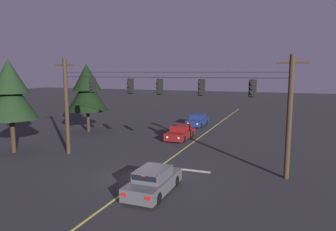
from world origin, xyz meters
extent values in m
plane|color=#28282B|center=(0.00, 0.00, 0.00)|extent=(180.00, 180.00, 0.00)
cube|color=#D1C64C|center=(0.00, 9.12, 0.00)|extent=(0.14, 60.00, 0.01)
cube|color=silver|center=(1.90, 2.52, 0.00)|extent=(3.40, 0.36, 0.01)
cylinder|color=#38281C|center=(-8.24, 3.12, 3.79)|extent=(0.32, 0.32, 7.57)
cube|color=#38281C|center=(-8.24, 3.12, 7.07)|extent=(1.80, 0.12, 0.12)
cylinder|color=slate|center=(-8.24, 3.12, 6.72)|extent=(0.12, 0.12, 0.18)
cylinder|color=#38281C|center=(8.24, 3.12, 3.79)|extent=(0.32, 0.32, 7.57)
cube|color=#38281C|center=(8.24, 3.12, 7.07)|extent=(1.80, 0.12, 0.12)
cylinder|color=slate|center=(8.24, 3.12, 6.72)|extent=(0.12, 0.12, 0.18)
cylinder|color=black|center=(0.00, 3.12, 6.17)|extent=(16.48, 0.03, 0.03)
cylinder|color=black|center=(0.00, 3.12, 6.52)|extent=(16.48, 0.02, 0.02)
cylinder|color=black|center=(-5.77, 3.12, 6.08)|extent=(0.04, 0.04, 0.18)
cube|color=black|center=(-5.77, 3.12, 5.51)|extent=(0.32, 0.26, 0.96)
cube|color=black|center=(-5.77, 3.27, 5.51)|extent=(0.48, 0.03, 1.12)
sphere|color=red|center=(-5.77, 2.97, 5.80)|extent=(0.17, 0.17, 0.17)
cylinder|color=black|center=(-5.77, 2.92, 5.85)|extent=(0.20, 0.10, 0.20)
sphere|color=#3D280A|center=(-5.77, 2.97, 5.51)|extent=(0.17, 0.17, 0.17)
cylinder|color=black|center=(-5.77, 2.92, 5.56)|extent=(0.20, 0.10, 0.20)
sphere|color=black|center=(-5.77, 2.97, 5.23)|extent=(0.17, 0.17, 0.17)
cylinder|color=black|center=(-5.77, 2.92, 5.27)|extent=(0.20, 0.10, 0.20)
cylinder|color=black|center=(-2.56, 3.12, 6.08)|extent=(0.04, 0.04, 0.18)
cube|color=black|center=(-2.56, 3.12, 5.51)|extent=(0.32, 0.26, 0.96)
cube|color=black|center=(-2.56, 3.27, 5.51)|extent=(0.48, 0.03, 1.12)
sphere|color=red|center=(-2.56, 2.97, 5.80)|extent=(0.17, 0.17, 0.17)
cylinder|color=black|center=(-2.56, 2.92, 5.85)|extent=(0.20, 0.10, 0.20)
sphere|color=#3D280A|center=(-2.56, 2.97, 5.51)|extent=(0.17, 0.17, 0.17)
cylinder|color=black|center=(-2.56, 2.92, 5.56)|extent=(0.20, 0.10, 0.20)
sphere|color=black|center=(-2.56, 2.97, 5.23)|extent=(0.17, 0.17, 0.17)
cylinder|color=black|center=(-2.56, 2.92, 5.27)|extent=(0.20, 0.10, 0.20)
cylinder|color=black|center=(-0.28, 3.12, 6.08)|extent=(0.04, 0.04, 0.18)
cube|color=black|center=(-0.28, 3.12, 5.51)|extent=(0.32, 0.26, 0.96)
cube|color=black|center=(-0.28, 3.27, 5.51)|extent=(0.48, 0.03, 1.12)
sphere|color=red|center=(-0.28, 2.97, 5.80)|extent=(0.17, 0.17, 0.17)
cylinder|color=black|center=(-0.28, 2.92, 5.85)|extent=(0.20, 0.10, 0.20)
sphere|color=#3D280A|center=(-0.28, 2.97, 5.51)|extent=(0.17, 0.17, 0.17)
cylinder|color=black|center=(-0.28, 2.92, 5.56)|extent=(0.20, 0.10, 0.20)
sphere|color=black|center=(-0.28, 2.97, 5.23)|extent=(0.17, 0.17, 0.17)
cylinder|color=black|center=(-0.28, 2.92, 5.27)|extent=(0.20, 0.10, 0.20)
cylinder|color=black|center=(2.72, 3.12, 6.08)|extent=(0.04, 0.04, 0.18)
cube|color=black|center=(2.72, 3.12, 5.51)|extent=(0.32, 0.26, 0.96)
cube|color=black|center=(2.72, 3.27, 5.51)|extent=(0.48, 0.03, 1.12)
sphere|color=red|center=(2.72, 2.97, 5.80)|extent=(0.17, 0.17, 0.17)
cylinder|color=black|center=(2.72, 2.92, 5.85)|extent=(0.20, 0.10, 0.20)
sphere|color=#3D280A|center=(2.72, 2.97, 5.51)|extent=(0.17, 0.17, 0.17)
cylinder|color=black|center=(2.72, 2.92, 5.56)|extent=(0.20, 0.10, 0.20)
sphere|color=black|center=(2.72, 2.97, 5.23)|extent=(0.17, 0.17, 0.17)
cylinder|color=black|center=(2.72, 2.92, 5.27)|extent=(0.20, 0.10, 0.20)
cylinder|color=black|center=(6.01, 3.12, 6.08)|extent=(0.04, 0.04, 0.18)
cube|color=black|center=(6.01, 3.12, 5.51)|extent=(0.32, 0.26, 0.96)
cube|color=black|center=(6.01, 3.27, 5.51)|extent=(0.48, 0.03, 1.12)
sphere|color=red|center=(6.01, 2.97, 5.80)|extent=(0.17, 0.17, 0.17)
cylinder|color=black|center=(6.01, 2.92, 5.85)|extent=(0.20, 0.10, 0.20)
sphere|color=#3D280A|center=(6.01, 2.97, 5.51)|extent=(0.17, 0.17, 0.17)
cylinder|color=black|center=(6.01, 2.92, 5.56)|extent=(0.20, 0.10, 0.20)
sphere|color=black|center=(6.01, 2.97, 5.23)|extent=(0.17, 0.17, 0.17)
cylinder|color=black|center=(6.01, 2.92, 5.27)|extent=(0.20, 0.10, 0.20)
cube|color=#4C4C51|center=(1.50, -1.95, 0.51)|extent=(1.80, 4.30, 0.68)
cube|color=#4C4C51|center=(1.50, -2.07, 1.12)|extent=(1.51, 2.15, 0.54)
cube|color=black|center=(1.50, -1.14, 1.12)|extent=(1.40, 0.21, 0.48)
cube|color=black|center=(1.50, -3.14, 1.12)|extent=(1.37, 0.18, 0.46)
cylinder|color=black|center=(0.71, -0.62, 0.32)|extent=(0.22, 0.64, 0.64)
cylinder|color=black|center=(2.30, -0.62, 0.32)|extent=(0.22, 0.64, 0.64)
cylinder|color=black|center=(0.71, -3.29, 0.32)|extent=(0.22, 0.64, 0.64)
cylinder|color=black|center=(2.30, -3.29, 0.32)|extent=(0.22, 0.64, 0.64)
cube|color=red|center=(0.86, -4.12, 0.61)|extent=(0.28, 0.03, 0.18)
cube|color=red|center=(2.15, -4.12, 0.61)|extent=(0.28, 0.03, 0.18)
cube|color=red|center=(1.50, -3.24, 1.35)|extent=(0.24, 0.04, 0.06)
cube|color=maroon|center=(-1.59, 11.60, 0.51)|extent=(1.80, 4.30, 0.68)
cube|color=maroon|center=(-1.59, 11.72, 1.12)|extent=(1.51, 2.15, 0.54)
cube|color=black|center=(-1.59, 10.78, 1.12)|extent=(1.40, 0.21, 0.48)
cube|color=black|center=(-1.59, 12.78, 1.12)|extent=(1.37, 0.18, 0.46)
cylinder|color=black|center=(-0.80, 10.26, 0.32)|extent=(0.22, 0.64, 0.64)
cylinder|color=black|center=(-2.38, 10.26, 0.32)|extent=(0.22, 0.64, 0.64)
cylinder|color=black|center=(-0.80, 12.93, 0.32)|extent=(0.22, 0.64, 0.64)
cylinder|color=black|center=(-2.38, 12.93, 0.32)|extent=(0.22, 0.64, 0.64)
sphere|color=white|center=(-1.03, 9.43, 0.57)|extent=(0.20, 0.20, 0.20)
sphere|color=white|center=(-2.15, 9.43, 0.57)|extent=(0.20, 0.20, 0.20)
cube|color=navy|center=(-2.14, 19.76, 0.51)|extent=(1.80, 4.30, 0.68)
cube|color=navy|center=(-2.14, 19.88, 1.12)|extent=(1.51, 2.15, 0.54)
cube|color=black|center=(-2.14, 18.94, 1.12)|extent=(1.40, 0.21, 0.48)
cube|color=black|center=(-2.14, 20.94, 1.12)|extent=(1.37, 0.18, 0.46)
cylinder|color=black|center=(-1.35, 18.42, 0.32)|extent=(0.22, 0.64, 0.64)
cylinder|color=black|center=(-2.94, 18.42, 0.32)|extent=(0.22, 0.64, 0.64)
cylinder|color=black|center=(-1.35, 21.09, 0.32)|extent=(0.22, 0.64, 0.64)
cylinder|color=black|center=(-2.94, 21.09, 0.32)|extent=(0.22, 0.64, 0.64)
sphere|color=white|center=(-1.59, 17.59, 0.57)|extent=(0.20, 0.20, 0.20)
sphere|color=white|center=(-2.70, 17.59, 0.57)|extent=(0.20, 0.20, 0.20)
cylinder|color=#332316|center=(-12.35, 11.63, 1.34)|extent=(0.36, 0.36, 2.67)
cone|color=black|center=(-12.35, 11.63, 4.11)|extent=(4.44, 4.44, 3.55)
cone|color=black|center=(-12.35, 11.63, 6.00)|extent=(3.11, 3.11, 2.88)
cylinder|color=#332316|center=(-12.67, 1.83, 1.54)|extent=(0.36, 0.36, 3.08)
cone|color=black|center=(-12.67, 1.83, 4.44)|extent=(4.17, 4.17, 3.34)
cone|color=black|center=(-12.67, 1.83, 6.21)|extent=(2.92, 2.92, 2.71)
camera|label=1|loc=(8.08, -16.81, 6.52)|focal=33.25mm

